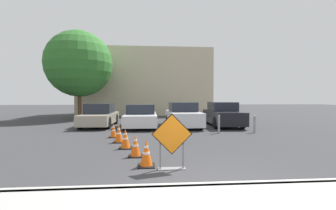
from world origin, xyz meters
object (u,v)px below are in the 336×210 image
at_px(traffic_cone_nearest, 146,153).
at_px(parked_car_second, 141,117).
at_px(parked_car_nearest, 100,116).
at_px(parked_car_fourth, 222,115).
at_px(bollard_nearest, 219,124).
at_px(bollard_second, 255,124).
at_px(traffic_cone_fourth, 119,134).
at_px(traffic_cone_third, 125,139).
at_px(traffic_cone_fifth, 113,131).
at_px(road_closed_sign, 172,139).
at_px(parked_car_third, 183,115).
at_px(traffic_cone_second, 135,146).

relative_size(traffic_cone_nearest, parked_car_second, 0.16).
xyz_separation_m(parked_car_nearest, parked_car_fourth, (7.84, -0.34, 0.05)).
relative_size(bollard_nearest, bollard_second, 1.04).
xyz_separation_m(parked_car_nearest, bollard_second, (8.53, -3.37, -0.19)).
relative_size(traffic_cone_fourth, bollard_second, 0.82).
bearing_deg(parked_car_second, traffic_cone_third, 86.74).
bearing_deg(parked_car_second, traffic_cone_fifth, 73.20).
distance_m(traffic_cone_nearest, parked_car_fourth, 9.57).
bearing_deg(traffic_cone_fourth, traffic_cone_fifth, 108.72).
relative_size(road_closed_sign, parked_car_nearest, 0.34).
xyz_separation_m(parked_car_third, bollard_nearest, (1.44, -2.78, -0.21)).
xyz_separation_m(traffic_cone_fourth, parked_car_second, (0.68, 4.86, 0.29)).
bearing_deg(bollard_second, road_closed_sign, -130.68).
relative_size(traffic_cone_second, bollard_second, 0.76).
distance_m(road_closed_sign, parked_car_nearest, 9.70).
bearing_deg(bollard_second, parked_car_third, 139.94).
bearing_deg(parked_car_nearest, traffic_cone_fourth, 110.57).
xyz_separation_m(road_closed_sign, traffic_cone_third, (-1.41, 2.47, -0.42)).
bearing_deg(bollard_nearest, parked_car_fourth, 68.80).
bearing_deg(traffic_cone_nearest, parked_car_second, 93.36).
bearing_deg(road_closed_sign, bollard_nearest, 62.30).
bearing_deg(road_closed_sign, parked_car_third, 79.86).
xyz_separation_m(traffic_cone_third, traffic_cone_fourth, (-0.38, 1.11, 0.01)).
xyz_separation_m(traffic_cone_fifth, parked_car_second, (1.08, 3.67, 0.33)).
height_order(traffic_cone_second, traffic_cone_third, traffic_cone_third).
relative_size(parked_car_third, parked_car_fourth, 0.95).
bearing_deg(parked_car_fourth, road_closed_sign, 67.05).
xyz_separation_m(traffic_cone_nearest, traffic_cone_fifth, (-1.56, 4.44, -0.03)).
relative_size(traffic_cone_nearest, parked_car_nearest, 0.17).
height_order(road_closed_sign, parked_car_fourth, parked_car_fourth).
xyz_separation_m(parked_car_fourth, bollard_second, (0.69, -3.04, -0.24)).
distance_m(traffic_cone_fourth, bollard_nearest, 5.14).
distance_m(parked_car_second, parked_car_fourth, 5.23).
xyz_separation_m(traffic_cone_second, bollard_nearest, (3.92, 4.25, 0.16)).
height_order(traffic_cone_second, parked_car_second, parked_car_second).
distance_m(traffic_cone_second, parked_car_nearest, 8.11).
height_order(bollard_nearest, bollard_second, bollard_nearest).
bearing_deg(road_closed_sign, parked_car_nearest, 112.58).
bearing_deg(parked_car_nearest, traffic_cone_nearest, 110.49).
bearing_deg(parked_car_third, traffic_cone_second, 69.22).
xyz_separation_m(road_closed_sign, bollard_nearest, (2.93, 5.58, -0.27)).
xyz_separation_m(traffic_cone_fourth, bollard_nearest, (4.72, 2.01, 0.14)).
distance_m(road_closed_sign, traffic_cone_fourth, 4.02).
height_order(traffic_cone_fourth, parked_car_third, parked_car_third).
bearing_deg(traffic_cone_nearest, traffic_cone_fourth, 109.52).
bearing_deg(traffic_cone_nearest, parked_car_nearest, 109.66).
distance_m(road_closed_sign, parked_car_third, 8.49).
height_order(traffic_cone_second, traffic_cone_fourth, traffic_cone_fourth).
distance_m(parked_car_second, bollard_nearest, 4.95).
relative_size(traffic_cone_second, parked_car_third, 0.16).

